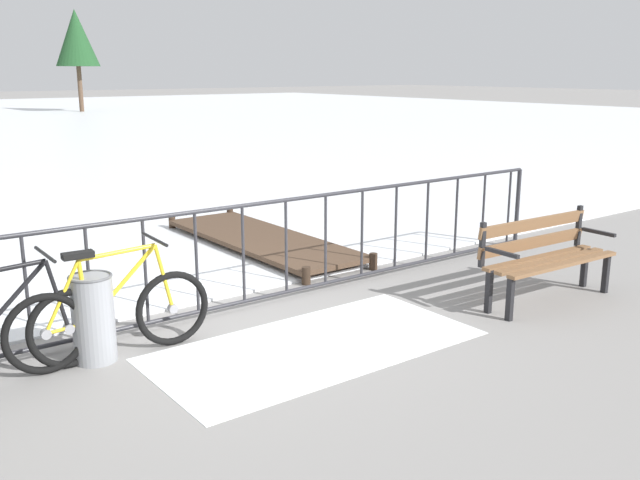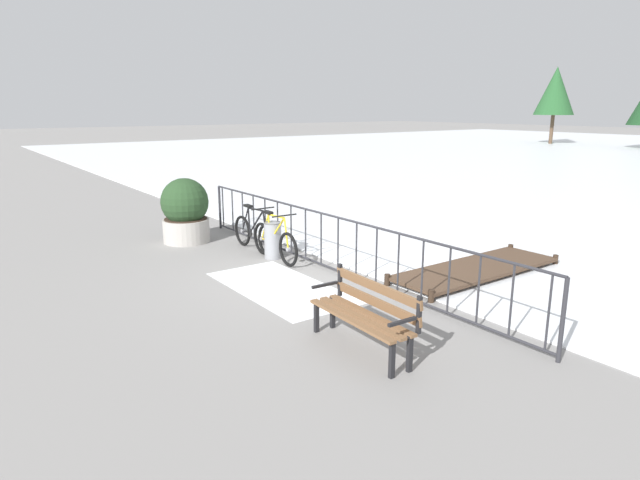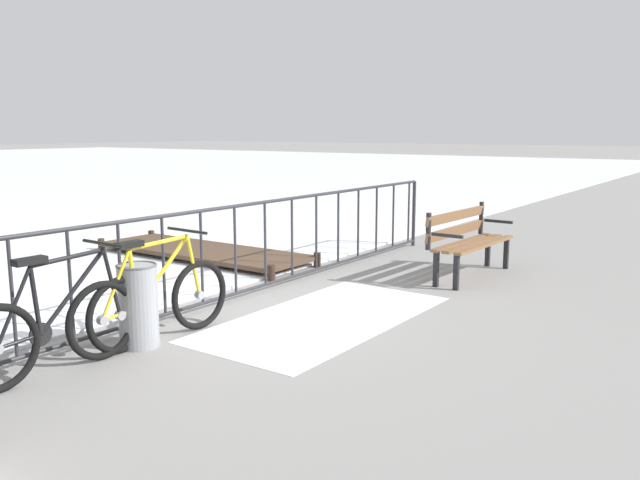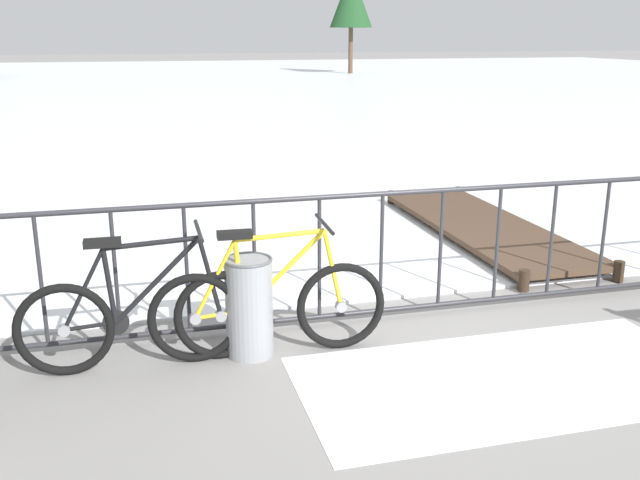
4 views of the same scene
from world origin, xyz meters
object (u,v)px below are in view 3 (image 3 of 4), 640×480
bicycle_second (154,303)px  trash_bin (138,305)px  bicycle_near_railing (63,326)px  park_bench (467,237)px

bicycle_second → trash_bin: 0.14m
bicycle_near_railing → park_bench: bicycle_near_railing is taller
park_bench → trash_bin: (-4.25, 1.23, -0.14)m
bicycle_near_railing → trash_bin: 0.73m
park_bench → trash_bin: bearing=163.8°
bicycle_second → trash_bin: bearing=162.1°
bicycle_near_railing → trash_bin: bearing=0.9°
bicycle_second → bicycle_near_railing: bearing=177.9°
bicycle_near_railing → bicycle_second: (0.87, -0.03, 0.00)m
bicycle_near_railing → trash_bin: size_ratio=2.34×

